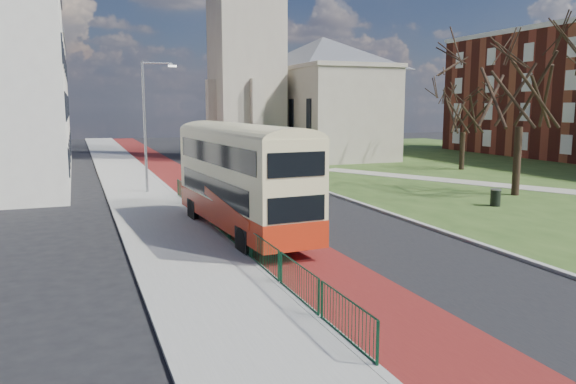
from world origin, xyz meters
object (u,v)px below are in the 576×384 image
bus (241,174)px  winter_tree_near (523,72)px  litter_bin (495,197)px  streetlamp (147,120)px  winter_tree_far (464,103)px

bus → winter_tree_near: bearing=8.0°
bus → litter_bin: (14.72, 1.35, -2.07)m
streetlamp → winter_tree_far: (26.62, 3.79, 1.09)m
streetlamp → winter_tree_near: winter_tree_near is taller
winter_tree_far → litter_bin: bearing=-122.2°
winter_tree_far → litter_bin: winter_tree_far is taller
streetlamp → winter_tree_near: 22.78m
bus → streetlamp: bearing=96.1°
litter_bin → winter_tree_far: bearing=57.8°
winter_tree_near → winter_tree_far: winter_tree_near is taller
winter_tree_near → litter_bin: bearing=-145.2°
streetlamp → winter_tree_near: (20.80, -8.84, 2.86)m
winter_tree_near → streetlamp: bearing=157.0°
streetlamp → winter_tree_near: bearing=-23.0°
streetlamp → litter_bin: bearing=-34.0°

